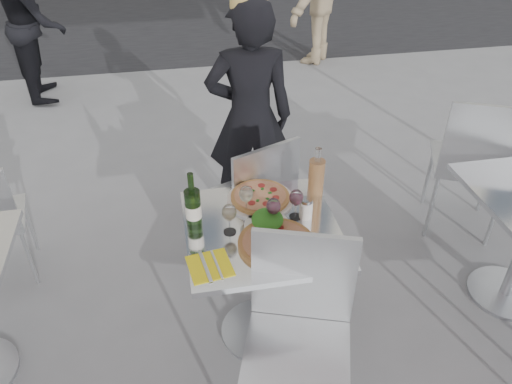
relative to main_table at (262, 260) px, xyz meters
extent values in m
plane|color=slate|center=(0.00, 0.00, -0.54)|extent=(80.00, 80.00, 0.00)
cube|color=black|center=(0.00, 6.50, -0.54)|extent=(24.00, 5.00, 0.00)
cylinder|color=#B7BABF|center=(0.00, 0.00, -0.53)|extent=(0.44, 0.44, 0.02)
cylinder|color=#B7BABF|center=(0.00, 0.00, -0.17)|extent=(0.07, 0.07, 0.72)
cube|color=silver|center=(0.00, 0.00, 0.20)|extent=(0.72, 0.72, 0.03)
cylinder|color=#B7BABF|center=(1.50, 0.00, -0.53)|extent=(0.44, 0.44, 0.02)
cylinder|color=silver|center=(0.13, 0.85, -0.31)|extent=(0.02, 0.02, 0.45)
cylinder|color=silver|center=(-0.21, 0.72, -0.31)|extent=(0.02, 0.02, 0.45)
cylinder|color=silver|center=(0.26, 0.52, -0.31)|extent=(0.02, 0.02, 0.45)
cylinder|color=silver|center=(-0.07, 0.38, -0.31)|extent=(0.02, 0.02, 0.45)
cube|color=silver|center=(0.03, 0.62, -0.08)|extent=(0.55, 0.55, 0.03)
cube|color=silver|center=(0.11, 0.42, 0.16)|extent=(0.40, 0.18, 0.45)
cylinder|color=silver|center=(-0.08, -0.30, -0.30)|extent=(0.03, 0.03, 0.47)
cylinder|color=silver|center=(0.28, -0.42, -0.30)|extent=(0.03, 0.03, 0.47)
cube|color=silver|center=(0.04, -0.54, -0.06)|extent=(0.56, 0.56, 0.03)
cube|color=silver|center=(0.11, -0.33, 0.19)|extent=(0.43, 0.17, 0.47)
cylinder|color=silver|center=(-1.34, 0.95, -0.33)|extent=(0.02, 0.02, 0.41)
cylinder|color=silver|center=(-1.28, 0.62, -0.33)|extent=(0.02, 0.02, 0.41)
cylinder|color=silver|center=(1.79, 0.80, -0.29)|extent=(0.03, 0.03, 0.50)
cylinder|color=silver|center=(1.43, 0.96, -0.29)|extent=(0.03, 0.03, 0.50)
cylinder|color=silver|center=(1.63, 0.44, -0.29)|extent=(0.03, 0.03, 0.50)
cylinder|color=silver|center=(1.27, 0.60, -0.29)|extent=(0.03, 0.03, 0.50)
cube|color=silver|center=(1.53, 0.70, -0.03)|extent=(0.61, 0.61, 0.03)
cube|color=silver|center=(1.44, 0.49, 0.23)|extent=(0.43, 0.21, 0.50)
imported|color=black|center=(0.13, 1.07, 0.23)|extent=(0.59, 0.42, 1.55)
imported|color=black|center=(-1.60, 3.54, 0.22)|extent=(0.67, 0.81, 1.52)
cylinder|color=#BD8449|center=(0.04, -0.13, 0.22)|extent=(0.35, 0.35, 0.02)
cylinder|color=#CEBE85|center=(0.04, -0.13, 0.23)|extent=(0.31, 0.31, 0.00)
cylinder|color=white|center=(0.03, 0.21, 0.22)|extent=(0.34, 0.34, 0.01)
cylinder|color=#BD8449|center=(0.03, 0.21, 0.23)|extent=(0.30, 0.30, 0.02)
cylinder|color=#CEBE85|center=(0.03, 0.21, 0.24)|extent=(0.26, 0.26, 0.00)
cylinder|color=white|center=(0.03, 0.00, 0.22)|extent=(0.22, 0.22, 0.01)
ellipsoid|color=#1C6D1B|center=(0.03, 0.00, 0.26)|extent=(0.15, 0.15, 0.08)
sphere|color=#B21914|center=(0.07, 0.02, 0.27)|extent=(0.03, 0.03, 0.03)
cylinder|color=#25481B|center=(-0.31, 0.07, 0.31)|extent=(0.07, 0.07, 0.20)
cone|color=#25481B|center=(-0.31, 0.07, 0.41)|extent=(0.07, 0.07, 0.03)
cylinder|color=#25481B|center=(-0.31, 0.07, 0.46)|extent=(0.03, 0.03, 0.10)
cylinder|color=silver|center=(-0.31, 0.07, 0.30)|extent=(0.07, 0.08, 0.07)
cylinder|color=tan|center=(0.31, 0.18, 0.32)|extent=(0.08, 0.08, 0.22)
cylinder|color=white|center=(0.31, 0.18, 0.46)|extent=(0.03, 0.03, 0.08)
cylinder|color=white|center=(0.22, 0.04, 0.26)|extent=(0.06, 0.06, 0.09)
cylinder|color=silver|center=(0.22, 0.04, 0.31)|extent=(0.06, 0.06, 0.02)
cylinder|color=white|center=(-0.15, -0.01, 0.21)|extent=(0.06, 0.06, 0.00)
cylinder|color=white|center=(-0.15, -0.01, 0.26)|extent=(0.01, 0.01, 0.09)
ellipsoid|color=white|center=(-0.15, -0.01, 0.33)|extent=(0.07, 0.07, 0.08)
ellipsoid|color=beige|center=(-0.15, -0.01, 0.32)|extent=(0.05, 0.05, 0.05)
cylinder|color=white|center=(-0.05, 0.12, 0.21)|extent=(0.06, 0.06, 0.00)
cylinder|color=white|center=(-0.05, 0.12, 0.26)|extent=(0.01, 0.01, 0.09)
ellipsoid|color=white|center=(-0.05, 0.12, 0.33)|extent=(0.07, 0.07, 0.08)
ellipsoid|color=beige|center=(-0.05, 0.12, 0.32)|extent=(0.05, 0.05, 0.05)
cylinder|color=white|center=(0.05, 0.00, 0.21)|extent=(0.06, 0.06, 0.00)
cylinder|color=white|center=(0.05, 0.00, 0.26)|extent=(0.01, 0.01, 0.09)
ellipsoid|color=white|center=(0.05, 0.00, 0.33)|extent=(0.07, 0.07, 0.08)
ellipsoid|color=#480A1C|center=(0.05, 0.00, 0.32)|extent=(0.05, 0.05, 0.05)
cylinder|color=white|center=(0.17, 0.05, 0.21)|extent=(0.06, 0.06, 0.00)
cylinder|color=white|center=(0.17, 0.05, 0.26)|extent=(0.01, 0.01, 0.09)
ellipsoid|color=white|center=(0.17, 0.05, 0.33)|extent=(0.07, 0.07, 0.08)
ellipsoid|color=#480A1C|center=(0.17, 0.05, 0.32)|extent=(0.05, 0.05, 0.05)
cube|color=yellow|center=(-0.27, -0.21, 0.21)|extent=(0.20, 0.20, 0.00)
cube|color=#B7BABF|center=(-0.29, -0.21, 0.22)|extent=(0.04, 0.20, 0.00)
cube|color=#B7BABF|center=(-0.24, -0.21, 0.22)|extent=(0.04, 0.18, 0.00)
cube|color=yellow|center=(0.27, -0.23, 0.21)|extent=(0.19, 0.19, 0.00)
cube|color=#B7BABF|center=(0.25, -0.23, 0.22)|extent=(0.03, 0.20, 0.00)
cube|color=#B7BABF|center=(0.30, -0.23, 0.22)|extent=(0.02, 0.18, 0.00)
camera|label=1|loc=(-0.36, -1.78, 1.71)|focal=35.00mm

